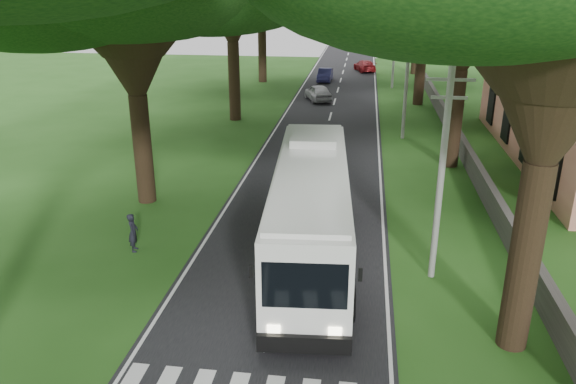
% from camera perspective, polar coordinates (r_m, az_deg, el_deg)
% --- Properties ---
extents(ground, '(140.00, 140.00, 0.00)m').
position_cam_1_polar(ground, '(17.15, -2.92, -17.04)').
color(ground, '#224F16').
rests_on(ground, ground).
extents(road, '(8.00, 120.00, 0.04)m').
position_cam_1_polar(road, '(39.80, 3.66, 5.40)').
color(road, black).
rests_on(road, ground).
extents(property_wall, '(0.35, 50.00, 1.20)m').
position_cam_1_polar(property_wall, '(39.11, 16.89, 5.16)').
color(property_wall, '#383533').
rests_on(property_wall, ground).
extents(pole_near, '(1.60, 0.24, 8.00)m').
position_cam_1_polar(pole_near, '(20.51, 15.34, 2.03)').
color(pole_near, gray).
rests_on(pole_near, ground).
extents(pole_mid, '(1.60, 0.24, 8.00)m').
position_cam_1_polar(pole_mid, '(39.91, 11.96, 11.18)').
color(pole_mid, gray).
rests_on(pole_mid, ground).
extents(pole_far, '(1.60, 0.24, 8.00)m').
position_cam_1_polar(pole_far, '(59.71, 10.77, 14.30)').
color(pole_far, gray).
rests_on(pole_far, ground).
extents(coach_bus, '(3.84, 13.48, 3.93)m').
position_cam_1_polar(coach_bus, '(22.09, 2.34, -1.60)').
color(coach_bus, white).
rests_on(coach_bus, ground).
extents(distant_car_a, '(3.14, 4.75, 1.50)m').
position_cam_1_polar(distant_car_a, '(52.66, 3.09, 10.06)').
color(distant_car_a, '#9B9A9E').
rests_on(distant_car_a, road).
extents(distant_car_b, '(1.55, 4.18, 1.37)m').
position_cam_1_polar(distant_car_b, '(63.28, 3.78, 11.78)').
color(distant_car_b, navy).
rests_on(distant_car_b, road).
extents(distant_car_c, '(3.06, 5.03, 1.36)m').
position_cam_1_polar(distant_car_c, '(70.89, 7.81, 12.60)').
color(distant_car_c, maroon).
rests_on(distant_car_c, road).
extents(pedestrian, '(0.51, 0.67, 1.64)m').
position_cam_1_polar(pedestrian, '(23.88, -15.46, -3.98)').
color(pedestrian, black).
rests_on(pedestrian, ground).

